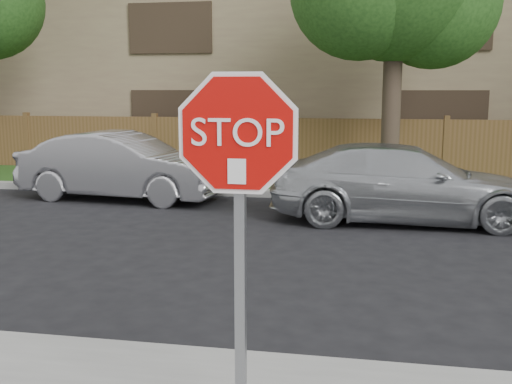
# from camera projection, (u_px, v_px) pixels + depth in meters

# --- Properties ---
(ground) EXTENTS (90.00, 90.00, 0.00)m
(ground) POSITION_uv_depth(u_px,v_px,m) (148.00, 353.00, 5.53)
(ground) COLOR black
(ground) RESTS_ON ground
(far_curb) EXTENTS (70.00, 0.30, 0.15)m
(far_curb) POSITION_uv_depth(u_px,v_px,m) (277.00, 194.00, 13.41)
(far_curb) COLOR gray
(far_curb) RESTS_ON ground
(grass_strip) EXTENTS (70.00, 3.00, 0.12)m
(grass_strip) POSITION_uv_depth(u_px,v_px,m) (286.00, 183.00, 15.02)
(grass_strip) COLOR #1E4714
(grass_strip) RESTS_ON ground
(fence) EXTENTS (70.00, 0.12, 1.60)m
(fence) POSITION_uv_depth(u_px,v_px,m) (294.00, 147.00, 16.44)
(fence) COLOR brown
(fence) RESTS_ON ground
(apartment_building) EXTENTS (35.20, 9.20, 7.20)m
(apartment_building) POSITION_uv_depth(u_px,v_px,m) (314.00, 56.00, 21.40)
(apartment_building) COLOR #866F53
(apartment_building) RESTS_ON ground
(stop_sign) EXTENTS (1.01, 0.13, 2.55)m
(stop_sign) POSITION_uv_depth(u_px,v_px,m) (238.00, 187.00, 3.57)
(stop_sign) COLOR gray
(stop_sign) RESTS_ON sidewalk_near
(sedan_left) EXTENTS (4.60, 2.00, 1.47)m
(sedan_left) POSITION_uv_depth(u_px,v_px,m) (122.00, 166.00, 13.02)
(sedan_left) COLOR #ACACB0
(sedan_left) RESTS_ON ground
(sedan_right) EXTENTS (4.87, 2.02, 1.41)m
(sedan_right) POSITION_uv_depth(u_px,v_px,m) (404.00, 183.00, 10.88)
(sedan_right) COLOR #B9BDC1
(sedan_right) RESTS_ON ground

